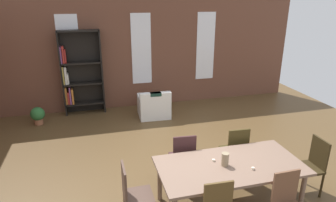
{
  "coord_description": "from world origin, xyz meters",
  "views": [
    {
      "loc": [
        -1.37,
        -4.18,
        3.08
      ],
      "look_at": [
        0.12,
        1.48,
        0.97
      ],
      "focal_mm": 31.5,
      "sensor_mm": 36.0,
      "label": 1
    }
  ],
  "objects_px": {
    "dining_chair_far_left": "(183,157)",
    "dining_chair_head_left": "(133,193)",
    "dining_chair_head_right": "(311,164)",
    "bookshelf_tall": "(79,74)",
    "vase_on_table": "(225,159)",
    "armchair_white": "(154,106)",
    "potted_plant_corner": "(38,115)",
    "dining_table": "(230,169)",
    "dining_chair_far_right": "(235,150)"
  },
  "relations": [
    {
      "from": "dining_chair_far_left",
      "to": "dining_chair_head_left",
      "type": "xyz_separation_m",
      "value": [
        -0.95,
        -0.75,
        0.0
      ]
    },
    {
      "from": "dining_chair_head_right",
      "to": "bookshelf_tall",
      "type": "distance_m",
      "value": 5.86
    },
    {
      "from": "vase_on_table",
      "to": "armchair_white",
      "type": "distance_m",
      "value": 3.86
    },
    {
      "from": "armchair_white",
      "to": "dining_chair_head_left",
      "type": "bearing_deg",
      "value": -106.31
    },
    {
      "from": "armchair_white",
      "to": "potted_plant_corner",
      "type": "distance_m",
      "value": 2.94
    },
    {
      "from": "vase_on_table",
      "to": "dining_chair_head_left",
      "type": "bearing_deg",
      "value": -179.98
    },
    {
      "from": "dining_table",
      "to": "dining_chair_head_left",
      "type": "distance_m",
      "value": 1.45
    },
    {
      "from": "dining_chair_head_left",
      "to": "armchair_white",
      "type": "bearing_deg",
      "value": 73.69
    },
    {
      "from": "dining_chair_head_right",
      "to": "dining_chair_far_right",
      "type": "height_order",
      "value": "same"
    },
    {
      "from": "armchair_white",
      "to": "potted_plant_corner",
      "type": "xyz_separation_m",
      "value": [
        -2.93,
        0.22,
        -0.03
      ]
    },
    {
      "from": "dining_chair_head_left",
      "to": "dining_chair_head_right",
      "type": "bearing_deg",
      "value": -0.02
    },
    {
      "from": "dining_chair_head_left",
      "to": "dining_chair_far_right",
      "type": "xyz_separation_m",
      "value": [
        1.92,
        0.75,
        0.0
      ]
    },
    {
      "from": "dining_table",
      "to": "potted_plant_corner",
      "type": "height_order",
      "value": "dining_table"
    },
    {
      "from": "vase_on_table",
      "to": "armchair_white",
      "type": "bearing_deg",
      "value": 93.55
    },
    {
      "from": "dining_table",
      "to": "armchair_white",
      "type": "relative_size",
      "value": 2.56
    },
    {
      "from": "dining_chair_head_right",
      "to": "armchair_white",
      "type": "distance_m",
      "value": 4.21
    },
    {
      "from": "armchair_white",
      "to": "vase_on_table",
      "type": "bearing_deg",
      "value": -86.45
    },
    {
      "from": "dining_chair_far_right",
      "to": "bookshelf_tall",
      "type": "relative_size",
      "value": 0.42
    },
    {
      "from": "dining_chair_far_right",
      "to": "dining_chair_head_left",
      "type": "bearing_deg",
      "value": -158.66
    },
    {
      "from": "dining_table",
      "to": "dining_chair_head_left",
      "type": "height_order",
      "value": "dining_chair_head_left"
    },
    {
      "from": "bookshelf_tall",
      "to": "armchair_white",
      "type": "relative_size",
      "value": 2.69
    },
    {
      "from": "potted_plant_corner",
      "to": "bookshelf_tall",
      "type": "bearing_deg",
      "value": 26.59
    },
    {
      "from": "dining_chair_far_right",
      "to": "armchair_white",
      "type": "xyz_separation_m",
      "value": [
        -0.8,
        3.06,
        -0.23
      ]
    },
    {
      "from": "dining_chair_head_left",
      "to": "dining_chair_head_right",
      "type": "relative_size",
      "value": 1.0
    },
    {
      "from": "dining_table",
      "to": "dining_chair_far_right",
      "type": "bearing_deg",
      "value": 57.52
    },
    {
      "from": "vase_on_table",
      "to": "dining_table",
      "type": "bearing_deg",
      "value": -0.0
    },
    {
      "from": "bookshelf_tall",
      "to": "potted_plant_corner",
      "type": "height_order",
      "value": "bookshelf_tall"
    },
    {
      "from": "dining_chair_head_left",
      "to": "dining_chair_far_left",
      "type": "bearing_deg",
      "value": 38.13
    },
    {
      "from": "vase_on_table",
      "to": "dining_chair_far_left",
      "type": "relative_size",
      "value": 0.21
    },
    {
      "from": "dining_chair_far_right",
      "to": "bookshelf_tall",
      "type": "bearing_deg",
      "value": 124.92
    },
    {
      "from": "dining_chair_head_left",
      "to": "potted_plant_corner",
      "type": "bearing_deg",
      "value": 114.21
    },
    {
      "from": "dining_chair_head_left",
      "to": "dining_chair_far_right",
      "type": "bearing_deg",
      "value": 21.34
    },
    {
      "from": "dining_chair_head_left",
      "to": "armchair_white",
      "type": "relative_size",
      "value": 1.14
    },
    {
      "from": "dining_table",
      "to": "vase_on_table",
      "type": "relative_size",
      "value": 10.74
    },
    {
      "from": "bookshelf_tall",
      "to": "potted_plant_corner",
      "type": "relative_size",
      "value": 4.97
    },
    {
      "from": "bookshelf_tall",
      "to": "armchair_white",
      "type": "xyz_separation_m",
      "value": [
        1.86,
        -0.75,
        -0.83
      ]
    },
    {
      "from": "vase_on_table",
      "to": "dining_chair_far_left",
      "type": "bearing_deg",
      "value": 117.9
    },
    {
      "from": "bookshelf_tall",
      "to": "dining_chair_head_left",
      "type": "bearing_deg",
      "value": -80.73
    },
    {
      "from": "dining_chair_far_left",
      "to": "potted_plant_corner",
      "type": "bearing_deg",
      "value": 130.14
    },
    {
      "from": "dining_chair_head_right",
      "to": "bookshelf_tall",
      "type": "height_order",
      "value": "bookshelf_tall"
    },
    {
      "from": "dining_chair_head_left",
      "to": "dining_chair_head_right",
      "type": "distance_m",
      "value": 2.88
    },
    {
      "from": "dining_chair_head_right",
      "to": "bookshelf_tall",
      "type": "relative_size",
      "value": 0.42
    },
    {
      "from": "dining_chair_head_right",
      "to": "dining_chair_far_right",
      "type": "relative_size",
      "value": 1.0
    },
    {
      "from": "dining_chair_far_right",
      "to": "potted_plant_corner",
      "type": "xyz_separation_m",
      "value": [
        -3.73,
        3.28,
        -0.26
      ]
    },
    {
      "from": "vase_on_table",
      "to": "potted_plant_corner",
      "type": "xyz_separation_m",
      "value": [
        -3.16,
        4.03,
        -0.59
      ]
    },
    {
      "from": "vase_on_table",
      "to": "dining_chair_head_right",
      "type": "height_order",
      "value": "dining_chair_head_right"
    },
    {
      "from": "dining_table",
      "to": "dining_chair_head_right",
      "type": "distance_m",
      "value": 1.45
    },
    {
      "from": "vase_on_table",
      "to": "dining_chair_far_left",
      "type": "height_order",
      "value": "dining_chair_far_left"
    },
    {
      "from": "bookshelf_tall",
      "to": "dining_table",
      "type": "bearing_deg",
      "value": -64.4
    },
    {
      "from": "dining_chair_head_left",
      "to": "bookshelf_tall",
      "type": "xyz_separation_m",
      "value": [
        -0.75,
        4.57,
        0.6
      ]
    }
  ]
}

